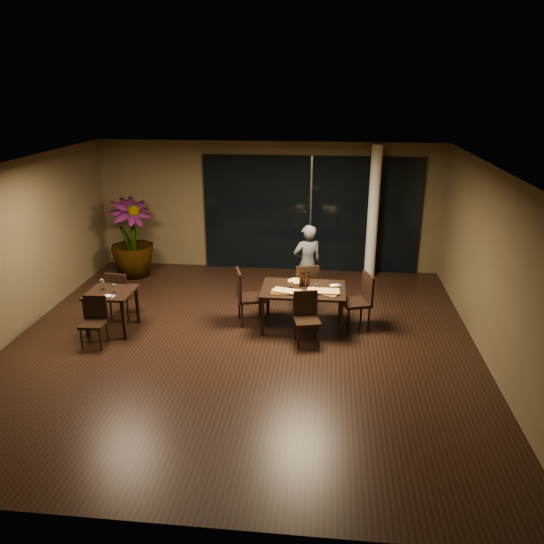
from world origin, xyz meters
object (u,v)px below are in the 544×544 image
(chair_main_far, at_px, (306,285))
(diner, at_px, (307,264))
(chair_side_far, at_px, (120,292))
(bottle_c, at_px, (304,279))
(chair_side_near, at_px, (94,318))
(bottle_a, at_px, (301,279))
(bottle_b, at_px, (308,279))
(chair_main_right, at_px, (361,298))
(side_table, at_px, (111,298))
(chair_main_near, at_px, (306,315))
(chair_main_left, at_px, (246,294))
(potted_plant, at_px, (132,238))
(main_table, at_px, (303,292))

(chair_main_far, xyz_separation_m, diner, (0.00, 0.46, 0.27))
(chair_side_far, relative_size, bottle_c, 3.31)
(chair_side_near, height_order, bottle_a, bottle_a)
(bottle_b, bearing_deg, chair_main_right, 1.63)
(chair_side_far, height_order, bottle_c, bottle_c)
(chair_main_far, bearing_deg, bottle_b, 80.69)
(chair_side_far, bearing_deg, bottle_a, -170.95)
(chair_side_far, xyz_separation_m, bottle_a, (3.39, 0.07, 0.37))
(side_table, relative_size, chair_side_far, 0.86)
(chair_side_far, relative_size, chair_side_near, 1.09)
(chair_main_near, distance_m, chair_main_left, 1.31)
(chair_side_far, bearing_deg, potted_plant, -67.95)
(chair_main_far, xyz_separation_m, chair_main_right, (1.02, -0.63, 0.03))
(chair_main_near, bearing_deg, diner, 78.93)
(bottle_b, height_order, bottle_c, bottle_b)
(bottle_c, bearing_deg, chair_main_near, -82.99)
(chair_main_left, bearing_deg, bottle_c, -103.98)
(chair_side_far, bearing_deg, chair_side_near, 95.46)
(chair_main_left, height_order, bottle_a, chair_main_left)
(chair_side_far, distance_m, bottle_c, 3.46)
(chair_side_far, bearing_deg, bottle_b, -171.35)
(chair_main_left, height_order, diner, diner)
(potted_plant, xyz_separation_m, bottle_c, (4.03, -2.23, -0.00))
(potted_plant, distance_m, bottle_a, 4.57)
(chair_side_far, xyz_separation_m, bottle_c, (3.44, 0.09, 0.37))
(side_table, xyz_separation_m, chair_side_far, (-0.04, 0.51, -0.10))
(diner, bearing_deg, chair_side_far, -2.99)
(bottle_b, xyz_separation_m, bottle_c, (-0.08, 0.04, -0.01))
(chair_main_near, distance_m, diner, 1.81)
(chair_main_right, relative_size, chair_side_far, 1.10)
(chair_main_far, bearing_deg, chair_main_right, 133.80)
(potted_plant, bearing_deg, chair_main_near, -35.46)
(chair_main_left, distance_m, bottle_a, 1.05)
(diner, bearing_deg, chair_main_right, 111.53)
(chair_side_near, distance_m, bottle_c, 3.70)
(diner, distance_m, bottle_a, 1.10)
(chair_main_right, distance_m, bottle_b, 1.01)
(main_table, xyz_separation_m, potted_plant, (-4.03, 2.33, 0.22))
(chair_main_far, distance_m, bottle_b, 0.75)
(bottle_c, bearing_deg, chair_main_right, -0.54)
(side_table, height_order, chair_side_near, chair_side_near)
(diner, relative_size, potted_plant, 0.91)
(bottle_b, bearing_deg, bottle_a, 170.08)
(side_table, xyz_separation_m, chair_main_far, (3.42, 1.21, -0.08))
(side_table, height_order, chair_main_far, chair_main_far)
(chair_side_near, bearing_deg, chair_main_left, 21.48)
(diner, bearing_deg, bottle_c, 67.32)
(chair_main_right, xyz_separation_m, diner, (-1.02, 1.09, 0.24))
(side_table, bearing_deg, chair_main_far, 19.55)
(chair_main_near, bearing_deg, chair_main_left, 137.27)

